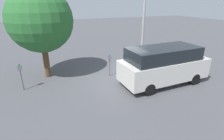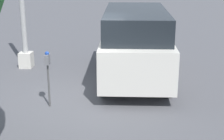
{
  "view_description": "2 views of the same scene",
  "coord_description": "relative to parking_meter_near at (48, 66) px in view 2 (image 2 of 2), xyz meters",
  "views": [
    {
      "loc": [
        -4.24,
        -9.22,
        4.58
      ],
      "look_at": [
        -0.62,
        -0.3,
        0.77
      ],
      "focal_mm": 28.0,
      "sensor_mm": 36.0,
      "label": 1
    },
    {
      "loc": [
        -8.51,
        -1.62,
        3.55
      ],
      "look_at": [
        -0.39,
        -1.02,
        1.01
      ],
      "focal_mm": 55.0,
      "sensor_mm": 36.0,
      "label": 2
    }
  ],
  "objects": [
    {
      "name": "parked_van",
      "position": [
        2.49,
        -2.17,
        0.1
      ],
      "size": [
        5.21,
        2.18,
        2.2
      ],
      "rotation": [
        0.0,
        0.0,
        0.03
      ],
      "color": "beige",
      "rests_on": "ground"
    },
    {
      "name": "lamp_post",
      "position": [
        3.37,
        1.68,
        0.92
      ],
      "size": [
        0.44,
        0.44,
        5.59
      ],
      "color": "beige",
      "rests_on": "ground"
    },
    {
      "name": "parking_meter_near",
      "position": [
        0.0,
        0.0,
        0.0
      ],
      "size": [
        0.2,
        0.11,
        1.47
      ],
      "rotation": [
        0.0,
        0.0,
        0.01
      ],
      "color": "#4C4C4C",
      "rests_on": "ground"
    },
    {
      "name": "ground_plane",
      "position": [
        0.43,
        -0.59,
        -1.08
      ],
      "size": [
        80.0,
        80.0,
        0.0
      ],
      "primitive_type": "plane",
      "color": "#4C4C51"
    }
  ]
}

